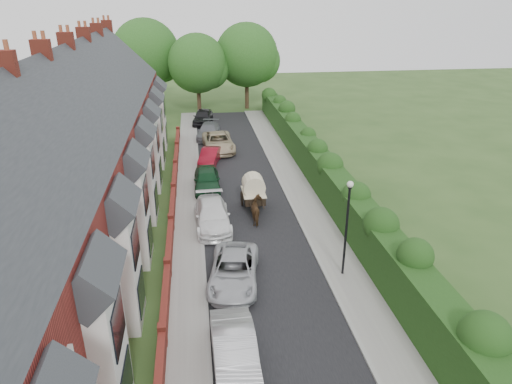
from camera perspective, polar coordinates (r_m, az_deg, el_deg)
ground at (r=20.09m, az=4.67°, el=-17.33°), size 140.00×140.00×0.00m
road at (r=29.11m, az=-0.83°, el=-3.33°), size 6.00×58.00×0.02m
pavement_hedge_side at (r=29.80m, az=7.03°, el=-2.75°), size 2.20×58.00×0.12m
pavement_house_side at (r=28.93m, az=-8.44°, el=-3.67°), size 1.70×58.00×0.12m
kerb_hedge_side at (r=29.57m, az=5.05°, el=-2.87°), size 0.18×58.00×0.13m
kerb_house_side at (r=28.92m, az=-6.85°, el=-3.58°), size 0.18×58.00×0.13m
hedge at (r=29.66m, az=10.54°, el=0.16°), size 2.10×58.00×2.85m
terrace_row at (r=27.25m, az=-22.83°, el=3.06°), size 9.05×40.50×11.50m
garden_wall_row at (r=27.90m, az=-10.54°, el=-3.97°), size 0.35×40.35×1.10m
lamppost at (r=22.34m, az=11.35°, el=-3.10°), size 0.32×0.32×5.16m
tree_far_left at (r=55.41m, az=-6.98°, el=15.51°), size 7.14×6.80×9.29m
tree_far_right at (r=57.74m, az=-0.80°, el=16.58°), size 7.98×7.60×10.31m
tree_far_back at (r=58.49m, az=-13.16°, el=16.39°), size 8.40×8.00×10.82m
car_silver_a at (r=18.12m, az=-2.66°, el=-19.42°), size 1.70×4.67×1.53m
car_silver_b at (r=22.66m, az=-2.78°, el=-9.78°), size 3.10×5.33×1.39m
car_white at (r=27.98m, az=-5.47°, el=-2.94°), size 2.25×5.16×1.48m
car_green at (r=33.38m, az=-6.17°, el=1.58°), size 1.87×4.60×1.56m
car_red at (r=38.69m, az=-5.78°, el=4.48°), size 2.27×4.18×1.31m
car_beige at (r=41.99m, az=-4.73°, el=6.23°), size 2.95×5.85×1.59m
car_grey at (r=45.94m, az=-5.93°, el=7.58°), size 2.81×5.20×1.43m
car_black at (r=51.33m, az=-6.66°, el=9.32°), size 2.65×4.94×1.60m
horse at (r=28.33m, az=0.22°, el=-2.35°), size 0.88×1.89×1.59m
horse_cart at (r=29.92m, az=-0.32°, el=0.33°), size 1.52×3.35×2.42m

